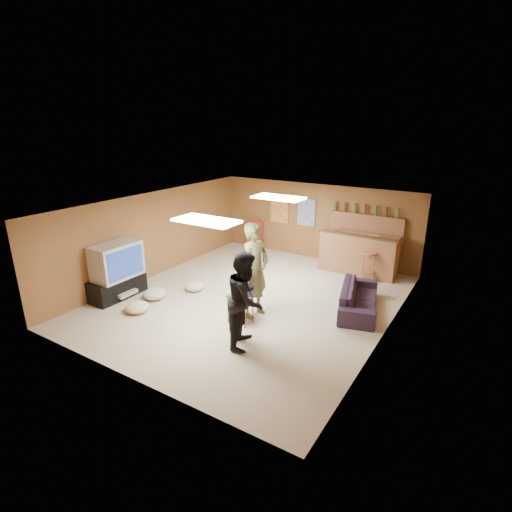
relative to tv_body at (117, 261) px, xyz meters
The scene contains 32 objects.
ground 3.18m from the tv_body, 29.51° to the left, with size 7.00×7.00×0.00m, color tan.
ceiling 3.31m from the tv_body, 29.51° to the left, with size 6.00×7.00×0.02m, color silver.
wall_back 5.66m from the tv_body, 62.08° to the left, with size 6.00×0.02×2.20m, color brown.
wall_front 3.33m from the tv_body, 37.04° to the right, with size 6.00×0.02×2.20m, color brown.
wall_left 1.55m from the tv_body, 103.13° to the left, with size 0.02×7.00×2.20m, color brown.
wall_right 5.85m from the tv_body, 14.87° to the left, with size 0.02×7.00×2.20m, color brown.
tv_stand 0.65m from the tv_body, behind, with size 0.55×1.30×0.50m, color black.
dvd_box 0.76m from the tv_body, ahead, with size 0.35×0.50×0.08m, color #B2B2B7.
tv_body is the anchor object (origin of this frame).
tv_screen 0.31m from the tv_body, ahead, with size 0.02×0.95×0.65m, color navy.
bar_counter 6.09m from the tv_body, 47.00° to the left, with size 2.00×0.60×1.10m, color brown.
bar_lip 5.91m from the tv_body, 45.34° to the left, with size 2.10×0.12×0.05m, color #3C2413.
bar_shelf 6.45m from the tv_body, 49.74° to the left, with size 2.00×0.18×0.05m, color brown.
bar_backing 6.44m from the tv_body, 49.85° to the left, with size 2.00×0.14×0.60m, color brown.
poster_left 5.19m from the tv_body, 73.70° to the left, with size 0.60×0.03×0.85m, color #BF3F26.
poster_right 5.51m from the tv_body, 64.65° to the left, with size 0.55×0.03×0.80m, color #334C99.
folding_chair_stack 4.86m from the tv_body, 82.29° to the left, with size 0.50×0.14×0.90m, color #B5212A.
ceiling_panel_front 2.94m from the tv_body, ahead, with size 1.20×0.60×0.04m, color white.
ceiling_panel_back 3.99m from the tv_body, 45.54° to the left, with size 1.20×0.60×0.04m, color white.
person_olive 3.25m from the tv_body, 16.46° to the left, with size 0.73×0.48×1.99m, color brown.
person_black 3.59m from the tv_body, ahead, with size 0.86×0.67×1.78m, color black.
sofa 5.44m from the tv_body, 25.13° to the left, with size 1.89×0.74×0.55m, color black.
tray_table 3.15m from the tv_body, ahead, with size 0.46×0.37×0.59m, color #3C2413.
cup_red_near 3.00m from the tv_body, ahead, with size 0.08×0.08×0.12m, color red.
cup_red_far 3.16m from the tv_body, ahead, with size 0.08×0.08×0.11m, color red.
cup_blue 3.28m from the tv_body, ahead, with size 0.08×0.08×0.11m, color navy.
bar_stool_left 5.54m from the tv_body, 51.43° to the left, with size 0.42×0.42×1.33m, color brown, non-canonical shape.
bar_stool_right 6.15m from the tv_body, 42.24° to the left, with size 0.37×0.37×1.16m, color brown, non-canonical shape.
cushion_near_tv 1.13m from the tv_body, 26.83° to the left, with size 0.53×0.53×0.24m, color tan.
cushion_mid 1.89m from the tv_body, 45.28° to the left, with size 0.45×0.45×0.20m, color tan.
cushion_far 1.25m from the tv_body, 19.37° to the right, with size 0.50×0.50×0.22m, color tan.
bottle_row 6.41m from the tv_body, 50.03° to the left, with size 1.76×0.08×0.26m, color #3F7233, non-canonical shape.
Camera 1 is at (4.52, -7.02, 3.90)m, focal length 28.00 mm.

